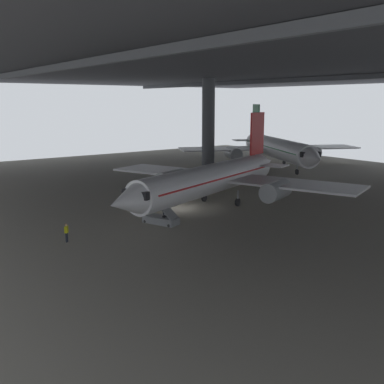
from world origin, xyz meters
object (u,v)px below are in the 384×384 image
Objects in this scene: crew_worker_near_nose at (66,232)px; airplane_main at (213,179)px; crew_worker_by_stairs at (164,208)px; baggage_tug at (219,184)px; boarding_stairs at (160,216)px; airplane_distant at (276,148)px.

airplane_main is at bearing 99.04° from crew_worker_near_nose.
crew_worker_by_stairs is at bearing -82.63° from airplane_main.
boarding_stairs is at bearing -56.87° from baggage_tug.
airplane_distant is (-21.55, 49.07, 2.50)m from crew_worker_near_nose.
crew_worker_near_nose is 0.94× the size of crew_worker_by_stairs.
airplane_distant is at bearing 114.51° from baggage_tug.
boarding_stairs is 2.55× the size of crew_worker_by_stairs.
airplane_distant is (-18.59, 30.45, 0.16)m from airplane_main.
airplane_distant is at bearing 117.38° from crew_worker_by_stairs.
crew_worker_by_stairs is at bearing 137.04° from boarding_stairs.
crew_worker_near_nose is (2.96, -18.62, -2.34)m from airplane_main.
airplane_main is at bearing -58.60° from airplane_distant.
airplane_distant reaches higher than boarding_stairs.
airplane_main is 35.67m from airplane_distant.
boarding_stairs is 44.71m from airplane_distant.
boarding_stairs is 2.72× the size of crew_worker_near_nose.
airplane_distant is at bearing 113.71° from crew_worker_near_nose.
airplane_distant reaches higher than crew_worker_by_stairs.
boarding_stairs is at bearing 92.02° from crew_worker_near_nose.
crew_worker_by_stairs is (-1.68, 1.56, 0.29)m from boarding_stairs.
baggage_tug is (-9.27, 15.22, -0.48)m from crew_worker_by_stairs.
crew_worker_near_nose is at bearing -79.90° from crew_worker_by_stairs.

